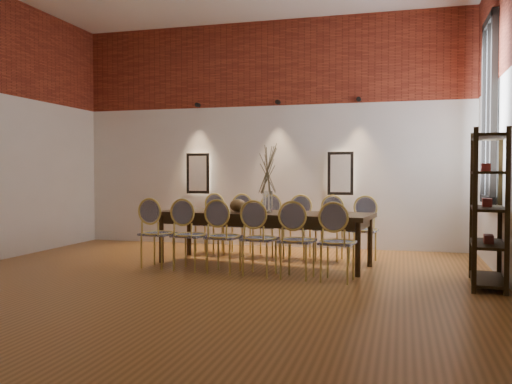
% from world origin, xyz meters
% --- Properties ---
extents(floor, '(7.00, 7.00, 0.02)m').
position_xyz_m(floor, '(0.00, 0.00, -0.01)').
color(floor, '#9B622A').
rests_on(floor, ground).
extents(wall_back, '(7.00, 0.10, 4.00)m').
position_xyz_m(wall_back, '(0.00, 3.55, 2.00)').
color(wall_back, silver).
rests_on(wall_back, ground).
extents(brick_band_back, '(7.00, 0.02, 1.50)m').
position_xyz_m(brick_band_back, '(0.00, 3.48, 3.25)').
color(brick_band_back, maroon).
rests_on(brick_band_back, ground).
extents(niche_left, '(0.36, 0.06, 0.66)m').
position_xyz_m(niche_left, '(-1.30, 3.45, 1.30)').
color(niche_left, '#FFEAC6').
rests_on(niche_left, wall_back).
extents(niche_right, '(0.36, 0.06, 0.66)m').
position_xyz_m(niche_right, '(1.30, 3.45, 1.30)').
color(niche_right, '#FFEAC6').
rests_on(niche_right, wall_back).
extents(spot_fixture_left, '(0.08, 0.10, 0.08)m').
position_xyz_m(spot_fixture_left, '(-1.30, 3.42, 2.55)').
color(spot_fixture_left, black).
rests_on(spot_fixture_left, wall_back).
extents(spot_fixture_mid, '(0.08, 0.10, 0.08)m').
position_xyz_m(spot_fixture_mid, '(0.20, 3.42, 2.55)').
color(spot_fixture_mid, black).
rests_on(spot_fixture_mid, wall_back).
extents(spot_fixture_right, '(0.08, 0.10, 0.08)m').
position_xyz_m(spot_fixture_right, '(1.60, 3.42, 2.55)').
color(spot_fixture_right, black).
rests_on(spot_fixture_right, wall_back).
extents(window_glass, '(0.02, 0.78, 2.38)m').
position_xyz_m(window_glass, '(3.46, 2.00, 2.15)').
color(window_glass, silver).
rests_on(window_glass, wall_right).
extents(window_frame, '(0.08, 0.90, 2.50)m').
position_xyz_m(window_frame, '(3.44, 2.00, 2.15)').
color(window_frame, black).
rests_on(window_frame, wall_right).
extents(window_mullion, '(0.06, 0.06, 2.40)m').
position_xyz_m(window_mullion, '(3.44, 2.00, 2.15)').
color(window_mullion, black).
rests_on(window_mullion, wall_right).
extents(dining_table, '(3.14, 1.35, 0.75)m').
position_xyz_m(dining_table, '(0.42, 1.56, 0.38)').
color(dining_table, '#342110').
rests_on(dining_table, floor).
extents(chair_near_a, '(0.49, 0.49, 0.94)m').
position_xyz_m(chair_near_a, '(-0.94, 0.96, 0.47)').
color(chair_near_a, '#D6C059').
rests_on(chair_near_a, floor).
extents(chair_near_b, '(0.49, 0.49, 0.94)m').
position_xyz_m(chair_near_b, '(-0.43, 0.90, 0.47)').
color(chair_near_b, '#D6C059').
rests_on(chair_near_b, floor).
extents(chair_near_c, '(0.49, 0.49, 0.94)m').
position_xyz_m(chair_near_c, '(0.07, 0.83, 0.47)').
color(chair_near_c, '#D6C059').
rests_on(chair_near_c, floor).
extents(chair_near_d, '(0.49, 0.49, 0.94)m').
position_xyz_m(chair_near_d, '(0.57, 0.77, 0.47)').
color(chair_near_d, '#D6C059').
rests_on(chair_near_d, floor).
extents(chair_near_e, '(0.49, 0.49, 0.94)m').
position_xyz_m(chair_near_e, '(1.07, 0.70, 0.47)').
color(chair_near_e, '#D6C059').
rests_on(chair_near_e, floor).
extents(chair_near_f, '(0.49, 0.49, 0.94)m').
position_xyz_m(chair_near_f, '(1.57, 0.64, 0.47)').
color(chair_near_f, '#D6C059').
rests_on(chair_near_f, floor).
extents(chair_far_a, '(0.49, 0.49, 0.94)m').
position_xyz_m(chair_far_a, '(-0.74, 2.48, 0.47)').
color(chair_far_a, '#D6C059').
rests_on(chair_far_a, floor).
extents(chair_far_b, '(0.49, 0.49, 0.94)m').
position_xyz_m(chair_far_b, '(-0.24, 2.42, 0.47)').
color(chair_far_b, '#D6C059').
rests_on(chair_far_b, floor).
extents(chair_far_c, '(0.49, 0.49, 0.94)m').
position_xyz_m(chair_far_c, '(0.26, 2.36, 0.47)').
color(chair_far_c, '#D6C059').
rests_on(chair_far_c, floor).
extents(chair_far_d, '(0.49, 0.49, 0.94)m').
position_xyz_m(chair_far_d, '(0.76, 2.29, 0.47)').
color(chair_far_d, '#D6C059').
rests_on(chair_far_d, floor).
extents(chair_far_e, '(0.49, 0.49, 0.94)m').
position_xyz_m(chair_far_e, '(1.27, 2.23, 0.47)').
color(chair_far_e, '#D6C059').
rests_on(chair_far_e, floor).
extents(chair_far_f, '(0.49, 0.49, 0.94)m').
position_xyz_m(chair_far_f, '(1.77, 2.16, 0.47)').
color(chair_far_f, '#D6C059').
rests_on(chair_far_f, floor).
extents(vase, '(0.14, 0.14, 0.30)m').
position_xyz_m(vase, '(0.48, 1.55, 0.90)').
color(vase, silver).
rests_on(vase, dining_table).
extents(dried_branches, '(0.50, 0.50, 0.70)m').
position_xyz_m(dried_branches, '(0.48, 1.55, 1.35)').
color(dried_branches, brown).
rests_on(dried_branches, vase).
extents(bowl, '(0.24, 0.24, 0.18)m').
position_xyz_m(bowl, '(0.04, 1.56, 0.84)').
color(bowl, brown).
rests_on(bowl, dining_table).
extents(book, '(0.28, 0.21, 0.03)m').
position_xyz_m(book, '(0.15, 1.67, 0.77)').
color(book, '#8C267B').
rests_on(book, dining_table).
extents(shelving_rack, '(0.46, 1.03, 1.80)m').
position_xyz_m(shelving_rack, '(3.28, 0.81, 0.90)').
color(shelving_rack, black).
rests_on(shelving_rack, floor).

